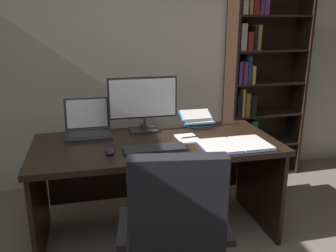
{
  "coord_description": "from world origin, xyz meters",
  "views": [
    {
      "loc": [
        -0.43,
        -1.13,
        1.6
      ],
      "look_at": [
        0.12,
        1.19,
        0.89
      ],
      "focal_mm": 37.46,
      "sensor_mm": 36.0,
      "label": 1
    }
  ],
  "objects_px": {
    "monitor": "(143,104)",
    "open_binder": "(235,145)",
    "computer_mouse": "(110,151)",
    "laptop": "(88,128)",
    "notepad": "(188,138)",
    "reading_stand_with_book": "(197,119)",
    "bookshelf": "(257,82)",
    "pen": "(190,137)",
    "desk": "(154,163)",
    "keyboard": "(154,149)",
    "office_chair": "(175,248)"
  },
  "relations": [
    {
      "from": "monitor",
      "to": "open_binder",
      "type": "bearing_deg",
      "value": -41.8
    },
    {
      "from": "monitor",
      "to": "computer_mouse",
      "type": "xyz_separation_m",
      "value": [
        -0.3,
        -0.45,
        -0.21
      ]
    },
    {
      "from": "laptop",
      "to": "notepad",
      "type": "distance_m",
      "value": 0.78
    },
    {
      "from": "reading_stand_with_book",
      "to": "laptop",
      "type": "bearing_deg",
      "value": -177.35
    },
    {
      "from": "notepad",
      "to": "bookshelf",
      "type": "bearing_deg",
      "value": 41.66
    },
    {
      "from": "open_binder",
      "to": "laptop",
      "type": "bearing_deg",
      "value": 151.98
    },
    {
      "from": "laptop",
      "to": "pen",
      "type": "relative_size",
      "value": 2.48
    },
    {
      "from": "desk",
      "to": "keyboard",
      "type": "xyz_separation_m",
      "value": [
        -0.05,
        -0.26,
        0.21
      ]
    },
    {
      "from": "monitor",
      "to": "keyboard",
      "type": "xyz_separation_m",
      "value": [
        0.0,
        -0.45,
        -0.21
      ]
    },
    {
      "from": "keyboard",
      "to": "pen",
      "type": "xyz_separation_m",
      "value": [
        0.31,
        0.18,
        0.0
      ]
    },
    {
      "from": "notepad",
      "to": "computer_mouse",
      "type": "bearing_deg",
      "value": -162.62
    },
    {
      "from": "bookshelf",
      "to": "reading_stand_with_book",
      "type": "relative_size",
      "value": 7.43
    },
    {
      "from": "desk",
      "to": "monitor",
      "type": "bearing_deg",
      "value": 103.48
    },
    {
      "from": "reading_stand_with_book",
      "to": "bookshelf",
      "type": "bearing_deg",
      "value": 34.64
    },
    {
      "from": "desk",
      "to": "office_chair",
      "type": "height_order",
      "value": "office_chair"
    },
    {
      "from": "desk",
      "to": "monitor",
      "type": "xyz_separation_m",
      "value": [
        -0.05,
        0.2,
        0.43
      ]
    },
    {
      "from": "office_chair",
      "to": "pen",
      "type": "relative_size",
      "value": 7.14
    },
    {
      "from": "office_chair",
      "to": "monitor",
      "type": "height_order",
      "value": "monitor"
    },
    {
      "from": "bookshelf",
      "to": "pen",
      "type": "height_order",
      "value": "bookshelf"
    },
    {
      "from": "bookshelf",
      "to": "pen",
      "type": "xyz_separation_m",
      "value": [
        -0.98,
        -0.89,
        -0.23
      ]
    },
    {
      "from": "pen",
      "to": "keyboard",
      "type": "bearing_deg",
      "value": -149.24
    },
    {
      "from": "office_chair",
      "to": "open_binder",
      "type": "height_order",
      "value": "office_chair"
    },
    {
      "from": "laptop",
      "to": "notepad",
      "type": "height_order",
      "value": "laptop"
    },
    {
      "from": "monitor",
      "to": "keyboard",
      "type": "distance_m",
      "value": 0.5
    },
    {
      "from": "bookshelf",
      "to": "laptop",
      "type": "bearing_deg",
      "value": -160.44
    },
    {
      "from": "laptop",
      "to": "open_binder",
      "type": "bearing_deg",
      "value": -27.38
    },
    {
      "from": "monitor",
      "to": "pen",
      "type": "bearing_deg",
      "value": -41.03
    },
    {
      "from": "bookshelf",
      "to": "reading_stand_with_book",
      "type": "xyz_separation_m",
      "value": [
        -0.83,
        -0.57,
        -0.18
      ]
    },
    {
      "from": "keyboard",
      "to": "computer_mouse",
      "type": "bearing_deg",
      "value": 180.0
    },
    {
      "from": "monitor",
      "to": "computer_mouse",
      "type": "height_order",
      "value": "monitor"
    },
    {
      "from": "keyboard",
      "to": "notepad",
      "type": "height_order",
      "value": "keyboard"
    },
    {
      "from": "office_chair",
      "to": "laptop",
      "type": "bearing_deg",
      "value": 120.22
    },
    {
      "from": "laptop",
      "to": "reading_stand_with_book",
      "type": "xyz_separation_m",
      "value": [
        0.9,
        0.04,
        0.0
      ]
    },
    {
      "from": "bookshelf",
      "to": "notepad",
      "type": "height_order",
      "value": "bookshelf"
    },
    {
      "from": "monitor",
      "to": "keyboard",
      "type": "relative_size",
      "value": 1.3
    },
    {
      "from": "desk",
      "to": "office_chair",
      "type": "relative_size",
      "value": 1.77
    },
    {
      "from": "computer_mouse",
      "to": "reading_stand_with_book",
      "type": "height_order",
      "value": "reading_stand_with_book"
    },
    {
      "from": "keyboard",
      "to": "reading_stand_with_book",
      "type": "bearing_deg",
      "value": 47.3
    },
    {
      "from": "reading_stand_with_book",
      "to": "keyboard",
      "type": "bearing_deg",
      "value": -132.7
    },
    {
      "from": "desk",
      "to": "bookshelf",
      "type": "relative_size",
      "value": 0.89
    },
    {
      "from": "reading_stand_with_book",
      "to": "pen",
      "type": "height_order",
      "value": "reading_stand_with_book"
    },
    {
      "from": "laptop",
      "to": "open_binder",
      "type": "relative_size",
      "value": 0.71
    },
    {
      "from": "desk",
      "to": "computer_mouse",
      "type": "relative_size",
      "value": 16.98
    },
    {
      "from": "monitor",
      "to": "keyboard",
      "type": "height_order",
      "value": "monitor"
    },
    {
      "from": "office_chair",
      "to": "open_binder",
      "type": "bearing_deg",
      "value": 53.74
    },
    {
      "from": "desk",
      "to": "keyboard",
      "type": "height_order",
      "value": "keyboard"
    },
    {
      "from": "notepad",
      "to": "keyboard",
      "type": "bearing_deg",
      "value": -147.53
    },
    {
      "from": "monitor",
      "to": "pen",
      "type": "xyz_separation_m",
      "value": [
        0.31,
        -0.27,
        -0.21
      ]
    },
    {
      "from": "computer_mouse",
      "to": "pen",
      "type": "distance_m",
      "value": 0.64
    },
    {
      "from": "desk",
      "to": "laptop",
      "type": "height_order",
      "value": "laptop"
    }
  ]
}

